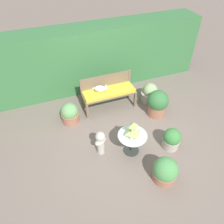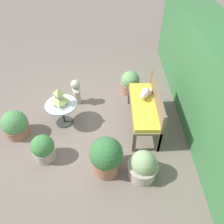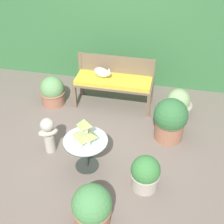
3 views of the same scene
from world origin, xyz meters
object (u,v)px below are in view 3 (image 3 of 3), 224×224
garden_bench (113,83)px  potted_plant_table_far (53,91)px  potted_plant_bench_left (178,105)px  patio_table (86,146)px  potted_plant_patio_mid (92,207)px  potted_plant_path_edge (145,173)px  garden_bust (48,133)px  potted_plant_hedge_corner (170,120)px  pagoda_birdhouse (85,131)px  cat (102,72)px

garden_bench → potted_plant_table_far: garden_bench is taller
potted_plant_bench_left → patio_table: bearing=-129.7°
potted_plant_patio_mid → potted_plant_path_edge: size_ratio=1.07×
garden_bust → potted_plant_hedge_corner: size_ratio=0.85×
garden_bench → potted_plant_bench_left: garden_bench is taller
potted_plant_bench_left → potted_plant_table_far: (-2.29, -0.06, 0.01)m
potted_plant_bench_left → potted_plant_patio_mid: 2.54m
pagoda_birdhouse → garden_bust: pagoda_birdhouse is taller
potted_plant_bench_left → potted_plant_patio_mid: (-0.93, -2.36, 0.00)m
potted_plant_path_edge → potted_plant_table_far: bearing=139.7°
cat → patio_table: 1.68m
garden_bench → potted_plant_hedge_corner: potted_plant_hedge_corner is taller
patio_table → garden_bust: 0.68m
potted_plant_table_far → garden_bench: bearing=9.2°
potted_plant_path_edge → potted_plant_hedge_corner: potted_plant_hedge_corner is taller
potted_plant_hedge_corner → potted_plant_path_edge: bearing=-102.9°
potted_plant_patio_mid → potted_plant_path_edge: (0.57, 0.66, -0.00)m
cat → potted_plant_hedge_corner: bearing=-5.4°
patio_table → pagoda_birdhouse: size_ratio=1.67×
potted_plant_table_far → potted_plant_path_edge: 2.53m
potted_plant_bench_left → potted_plant_hedge_corner: size_ratio=0.76×
cat → potted_plant_patio_mid: 2.59m
patio_table → potted_plant_patio_mid: potted_plant_patio_mid is taller
garden_bust → potted_plant_path_edge: 1.58m
garden_bench → pagoda_birdhouse: (-0.06, -1.62, 0.19)m
garden_bench → cat: cat is taller
pagoda_birdhouse → potted_plant_patio_mid: pagoda_birdhouse is taller
potted_plant_hedge_corner → pagoda_birdhouse: bearing=-141.5°
pagoda_birdhouse → patio_table: bearing=-90.0°
potted_plant_patio_mid → potted_plant_table_far: bearing=120.7°
patio_table → potted_plant_patio_mid: size_ratio=1.13×
garden_bench → cat: 0.27m
cat → potted_plant_patio_mid: (0.47, -2.52, -0.40)m
garden_bust → potted_plant_table_far: bearing=79.4°
cat → garden_bust: (-0.50, -1.44, -0.30)m
potted_plant_table_far → potted_plant_hedge_corner: 2.25m
garden_bench → potted_plant_path_edge: 2.01m
cat → potted_plant_patio_mid: size_ratio=0.65×
garden_bust → potted_plant_bench_left: garden_bust is taller
potted_plant_patio_mid → potted_plant_path_edge: potted_plant_patio_mid is taller
potted_plant_patio_mid → patio_table: bearing=109.9°
cat → potted_plant_table_far: bearing=-141.7°
garden_bench → potted_plant_hedge_corner: size_ratio=1.95×
patio_table → pagoda_birdhouse: bearing=90.0°
potted_plant_path_edge → garden_bust: bearing=165.0°
patio_table → potted_plant_hedge_corner: potted_plant_hedge_corner is taller
garden_bench → potted_plant_path_edge: bearing=-65.8°
garden_bench → pagoda_birdhouse: 1.63m
pagoda_birdhouse → potted_plant_bench_left: size_ratio=0.68×
garden_bust → potted_plant_path_edge: garden_bust is taller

